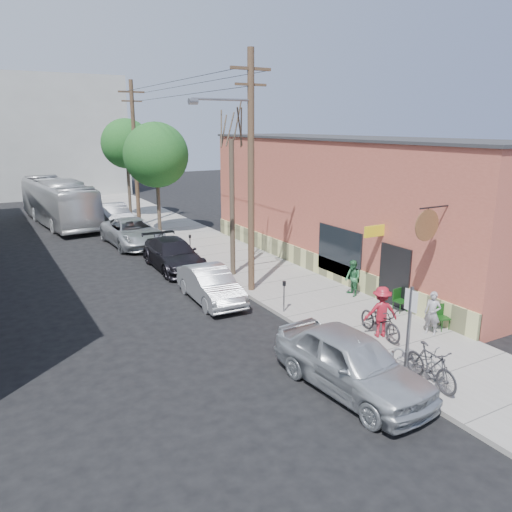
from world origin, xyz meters
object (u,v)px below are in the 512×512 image
cyclist (381,312)px  car_4 (114,216)px  parked_bike_b (418,359)px  parking_meter_far (190,242)px  tree_leafy_mid (156,155)px  car_3 (133,232)px  patron_grey (432,313)px  bus (59,202)px  tree_leafy_far (126,144)px  sign_post (409,325)px  patio_chair_a (401,301)px  patio_chair_b (442,317)px  patron_green (353,278)px  parking_meter_near (284,291)px  utility_pole_near (250,169)px  car_0 (351,362)px  parked_bike_a (431,366)px  car_1 (210,285)px  tree_bare (232,209)px  car_2 (173,254)px

cyclist → car_4: (-3.07, 23.99, -0.18)m
parked_bike_b → parking_meter_far: bearing=80.7°
tree_leafy_mid → car_3: size_ratio=1.23×
patron_grey → bus: 29.11m
tree_leafy_far → cyclist: size_ratio=4.23×
sign_post → car_3: (-1.91, 20.59, -1.01)m
patio_chair_a → cyclist: bearing=-153.6°
car_4 → sign_post: bearing=-88.5°
patio_chair_b → bus: bus is taller
patio_chair_b → patron_green: size_ratio=0.57×
parking_meter_near → patron_green: patron_green is taller
parking_meter_far → bus: 14.89m
utility_pole_near → bus: utility_pole_near is taller
car_3 → bus: (-2.82, 9.33, 0.84)m
sign_post → tree_leafy_mid: size_ratio=0.39×
sign_post → car_0: (-1.55, 0.54, -0.97)m
patio_chair_a → patio_chair_b: 1.99m
sign_post → patron_green: size_ratio=1.82×
parked_bike_a → car_3: 21.26m
parking_meter_near → car_0: car_0 is taller
parking_meter_near → tree_leafy_far: (0.55, 23.22, 4.80)m
utility_pole_near → patron_green: bearing=-39.7°
parking_meter_near → bus: bearing=101.0°
utility_pole_near → parked_bike_a: 10.83m
bus → parking_meter_far: bearing=-77.5°
parking_meter_far → sign_post: bearing=-89.6°
patio_chair_b → car_3: size_ratio=0.15×
parked_bike_a → parked_bike_b: 0.72m
utility_pole_near → patio_chair_a: utility_pole_near is taller
car_4 → car_1: bearing=-93.0°
parked_bike_b → car_3: bearing=85.1°
car_3 → patio_chair_b: bearing=-74.5°
tree_leafy_mid → patron_grey: tree_leafy_mid is taller
tree_bare → tree_leafy_mid: (-0.00, 10.80, 1.94)m
parking_meter_far → patio_chair_b: size_ratio=1.41×
sign_post → patio_chair_b: size_ratio=3.18×
patron_green → bus: bus is taller
utility_pole_near → car_2: size_ratio=1.91×
car_3 → car_2: bearing=-88.3°
patron_green → parked_bike_a: bearing=-12.8°
tree_leafy_mid → patio_chair_b: size_ratio=8.23×
utility_pole_near → car_1: bearing=-176.7°
tree_bare → car_4: 15.28m
parked_bike_b → car_4: 26.60m
patio_chair_a → parked_bike_b: (-3.22, -3.90, 0.01)m
parked_bike_b → utility_pole_near: bearing=81.7°
patron_green → tree_bare: bearing=-139.7°
parked_bike_b → patio_chair_a: bearing=38.4°
parking_meter_near → car_4: car_4 is taller
patio_chair_b → parked_bike_a: (-3.46, -2.58, 0.15)m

